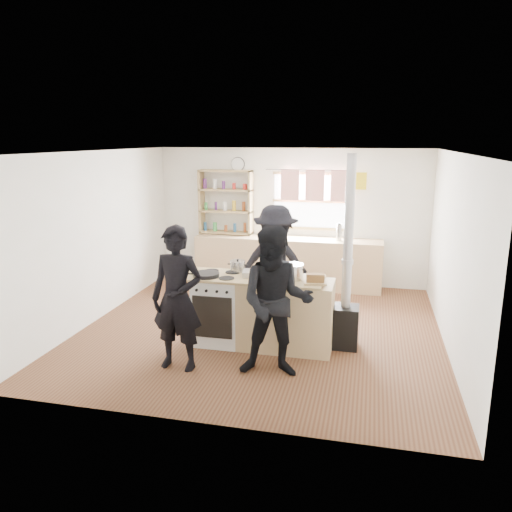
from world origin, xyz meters
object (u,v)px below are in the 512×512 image
at_px(bread_board, 315,279).
at_px(person_far, 275,265).
at_px(person_near_right, 276,302).
at_px(stockpot_stove, 238,266).
at_px(skillet_greens, 206,274).
at_px(flue_heater, 346,300).
at_px(thermos, 339,232).
at_px(roast_tray, 256,273).
at_px(stockpot_counter, 292,271).
at_px(person_near_left, 177,299).
at_px(cooking_island, 263,312).

height_order(bread_board, person_far, person_far).
bearing_deg(person_near_right, stockpot_stove, 118.78).
xyz_separation_m(skillet_greens, flue_heater, (1.78, 0.32, -0.32)).
relative_size(thermos, stockpot_stove, 1.40).
distance_m(roast_tray, person_near_right, 0.93).
bearing_deg(stockpot_counter, thermos, 81.62).
bearing_deg(thermos, person_near_right, -97.30).
bearing_deg(flue_heater, stockpot_stove, 179.16).
bearing_deg(bread_board, person_near_left, -153.73).
relative_size(stockpot_counter, person_near_right, 0.17).
xyz_separation_m(thermos, cooking_island, (-0.77, -2.77, -0.58)).
relative_size(roast_tray, person_far, 0.20).
bearing_deg(person_near_left, stockpot_stove, 70.22).
distance_m(stockpot_stove, person_far, 0.78).
bearing_deg(stockpot_stove, cooking_island, -28.95).
relative_size(thermos, person_near_right, 0.17).
height_order(skillet_greens, bread_board, bread_board).
xyz_separation_m(thermos, stockpot_counter, (-0.40, -2.75, -0.02)).
relative_size(stockpot_stove, person_near_left, 0.12).
distance_m(stockpot_counter, person_near_left, 1.50).
distance_m(cooking_island, flue_heater, 1.08).
bearing_deg(person_near_left, flue_heater, 31.76).
bearing_deg(roast_tray, cooking_island, -20.69).
bearing_deg(person_near_right, skillet_greens, 140.98).
bearing_deg(stockpot_counter, person_near_right, -93.54).
bearing_deg(thermos, person_far, -112.60).
height_order(stockpot_stove, person_near_left, person_near_left).
xyz_separation_m(cooking_island, flue_heater, (1.05, 0.20, 0.18)).
bearing_deg(person_near_left, thermos, 68.68).
xyz_separation_m(cooking_island, skillet_greens, (-0.73, -0.12, 0.49)).
bearing_deg(roast_tray, person_near_right, -62.35).
bearing_deg(bread_board, thermos, 88.16).
bearing_deg(skillet_greens, thermos, 62.52).
distance_m(roast_tray, stockpot_stove, 0.34).
distance_m(person_near_right, person_far, 1.69).
relative_size(stockpot_counter, person_far, 0.17).
distance_m(thermos, bread_board, 2.88).
xyz_separation_m(thermos, stockpot_stove, (-1.17, -2.55, -0.04)).
bearing_deg(stockpot_stove, flue_heater, -0.84).
bearing_deg(flue_heater, person_near_right, -126.88).
bearing_deg(person_near_left, roast_tray, 53.46).
bearing_deg(flue_heater, bread_board, -140.74).
height_order(roast_tray, flue_heater, flue_heater).
distance_m(thermos, stockpot_stove, 2.81).
height_order(stockpot_counter, person_near_left, person_near_left).
height_order(stockpot_stove, flue_heater, flue_heater).
distance_m(stockpot_counter, person_far, 0.96).
height_order(stockpot_counter, flue_heater, flue_heater).
xyz_separation_m(flue_heater, person_near_left, (-1.89, -1.05, 0.22)).
relative_size(skillet_greens, stockpot_counter, 1.18).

